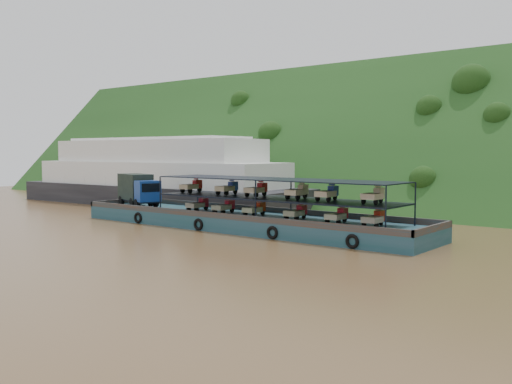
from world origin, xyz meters
The scene contains 4 objects.
ground centered at (0.00, 0.00, 0.00)m, with size 160.00×160.00×0.00m, color brown.
hillside centered at (0.00, 36.00, 0.00)m, with size 140.00×28.00×28.00m, color #173914.
cargo_barge centered at (-3.54, 1.61, 1.12)m, with size 35.00×7.18×4.54m.
passenger_ferry centered at (-26.19, 12.59, 3.74)m, with size 43.06×12.22×8.65m.
Camera 1 is at (29.94, -36.97, 6.78)m, focal length 40.00 mm.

